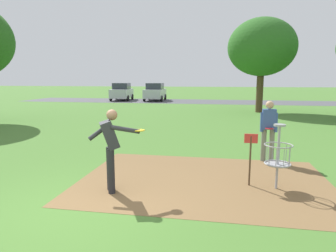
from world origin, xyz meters
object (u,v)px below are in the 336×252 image
player_foreground_watching (111,145)px  tree_mid_center (262,47)px  player_throwing (269,127)px  parked_car_center_left (155,92)px  disc_golf_basket (275,154)px  parked_car_leftmost (122,92)px

player_foreground_watching → tree_mid_center: bearing=72.9°
player_throwing → parked_car_center_left: parked_car_center_left is taller
disc_golf_basket → player_foreground_watching: (-3.33, -0.77, 0.23)m
player_throwing → parked_car_center_left: bearing=110.3°
disc_golf_basket → player_throwing: 2.19m
tree_mid_center → parked_car_leftmost: bearing=144.7°
player_throwing → parked_car_center_left: (-8.19, 22.14, -0.05)m
tree_mid_center → parked_car_leftmost: size_ratio=1.45×
player_foreground_watching → player_throwing: same height
tree_mid_center → parked_car_center_left: (-9.48, 9.40, -3.46)m
player_throwing → parked_car_leftmost: parked_car_leftmost is taller
tree_mid_center → parked_car_leftmost: 16.45m
player_foreground_watching → tree_mid_center: size_ratio=0.27×
disc_golf_basket → tree_mid_center: size_ratio=0.22×
disc_golf_basket → player_foreground_watching: size_ratio=0.81×
player_throwing → tree_mid_center: bearing=84.2°
disc_golf_basket → player_foreground_watching: player_foreground_watching is taller
player_foreground_watching → parked_car_center_left: parked_car_center_left is taller
player_throwing → disc_golf_basket: bearing=-94.9°
parked_car_leftmost → disc_golf_basket: bearing=-64.3°
tree_mid_center → parked_car_leftmost: (-13.12, 9.28, -3.46)m
disc_golf_basket → tree_mid_center: (1.48, 14.91, 3.63)m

